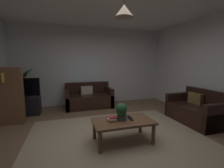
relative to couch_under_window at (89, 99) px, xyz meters
name	(u,v)px	position (x,y,z in m)	size (l,w,h in m)	color
floor	(116,137)	(0.21, -2.33, -0.29)	(5.39, 5.61, 0.02)	brown
rug	(120,141)	(0.21, -2.53, -0.27)	(3.50, 3.09, 0.01)	tan
wall_back	(92,66)	(0.21, 0.51, 1.10)	(5.51, 0.06, 2.75)	silver
wall_right	(222,68)	(2.93, -2.33, 1.10)	(0.06, 5.61, 2.75)	silver
window_pane	(85,73)	(-0.04, 0.47, 0.85)	(1.23, 0.01, 1.13)	white
couch_under_window	(89,99)	(0.00, 0.00, 0.00)	(1.55, 0.83, 0.82)	black
couch_right_side	(196,111)	(2.43, -2.17, 0.00)	(0.83, 1.38, 0.82)	black
coffee_table	(123,123)	(0.26, -2.57, 0.09)	(1.12, 0.64, 0.43)	brown
book_on_table_0	(112,121)	(0.05, -2.57, 0.17)	(0.14, 0.11, 0.03)	gold
book_on_table_1	(112,119)	(0.05, -2.57, 0.20)	(0.16, 0.12, 0.03)	beige
book_on_table_2	(113,117)	(0.06, -2.56, 0.22)	(0.15, 0.11, 0.03)	#B22D2D
remote_on_table_0	(131,119)	(0.42, -2.57, 0.16)	(0.05, 0.16, 0.02)	black
remote_on_table_1	(129,117)	(0.43, -2.47, 0.16)	(0.05, 0.16, 0.02)	black
potted_plant_on_table	(122,111)	(0.24, -2.55, 0.32)	(0.22, 0.22, 0.33)	#4C4C51
tv_stand	(24,106)	(-1.93, -0.27, -0.03)	(0.90, 0.44, 0.50)	black
tv	(22,88)	(-1.93, -0.30, 0.52)	(0.93, 0.16, 0.58)	black
potted_palm_corner	(24,90)	(-2.01, 0.23, 0.38)	(0.85, 0.80, 1.40)	beige
bookshelf_corner	(7,96)	(-2.12, -0.95, 0.44)	(0.70, 0.31, 1.40)	brown
pendant_lamp	(124,11)	(0.26, -2.57, 2.12)	(0.32, 0.32, 0.47)	black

